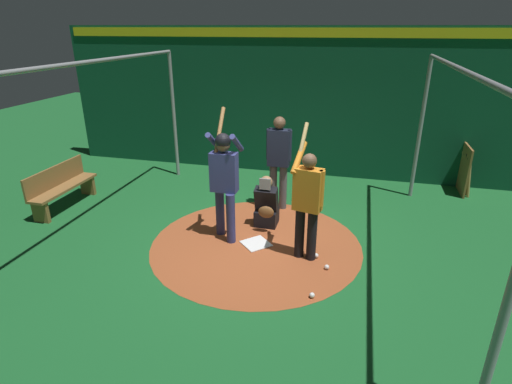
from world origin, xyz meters
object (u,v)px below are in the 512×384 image
at_px(baseball_1, 312,295).
at_px(home_plate, 256,243).
at_px(visitor, 307,199).
at_px(bat_rack, 463,168).
at_px(catcher, 266,206).
at_px(baseball_2, 316,256).
at_px(baseball_0, 327,267).
at_px(batter, 224,176).
at_px(bench, 62,186).
at_px(umpire, 279,158).

bearing_deg(baseball_1, home_plate, -138.31).
height_order(visitor, bat_rack, visitor).
height_order(catcher, visitor, visitor).
height_order(baseball_1, baseball_2, same).
relative_size(catcher, baseball_0, 13.08).
relative_size(home_plate, batter, 0.19).
distance_m(bench, baseball_0, 5.47).
bearing_deg(umpire, baseball_2, 29.19).
relative_size(catcher, umpire, 0.52).
bearing_deg(baseball_1, batter, -128.89).
relative_size(visitor, bench, 1.26).
distance_m(batter, bench, 3.66).
relative_size(home_plate, bench, 0.25).
bearing_deg(baseball_0, baseball_1, -9.95).
bearing_deg(catcher, batter, -43.24).
height_order(batter, catcher, batter).
xyz_separation_m(bat_rack, baseball_2, (3.75, -2.79, -0.45)).
relative_size(batter, umpire, 1.18).
relative_size(visitor, baseball_0, 28.08).
bearing_deg(bench, home_plate, 82.72).
height_order(bat_rack, baseball_0, bat_rack).
height_order(bench, baseball_2, bench).
relative_size(batter, catcher, 2.25).
bearing_deg(bench, umpire, 103.78).
height_order(home_plate, catcher, catcher).
bearing_deg(bench, bat_rack, 110.84).
bearing_deg(baseball_2, baseball_1, 3.37).
bearing_deg(umpire, home_plate, -2.04).
relative_size(umpire, visitor, 0.89).
height_order(batter, bat_rack, batter).
bearing_deg(baseball_1, baseball_0, 170.05).
height_order(batter, bench, batter).
height_order(umpire, baseball_2, umpire).
bearing_deg(catcher, baseball_1, 28.99).
bearing_deg(baseball_1, catcher, -151.01).
xyz_separation_m(bat_rack, baseball_1, (4.78, -2.73, -0.45)).
bearing_deg(home_plate, visitor, 76.51).
bearing_deg(visitor, home_plate, -90.98).
bearing_deg(visitor, umpire, -143.26).
height_order(batter, baseball_0, batter).
relative_size(bench, baseball_1, 22.31).
xyz_separation_m(umpire, visitor, (1.76, 0.79, -0.05)).
distance_m(batter, umpire, 1.58).
distance_m(baseball_1, baseball_2, 1.04).
xyz_separation_m(visitor, baseball_0, (0.28, 0.38, -0.95)).
bearing_deg(catcher, baseball_0, 45.12).
relative_size(catcher, baseball_2, 13.08).
bearing_deg(bat_rack, bench, -69.16).
xyz_separation_m(home_plate, bench, (-0.53, -4.14, 0.43)).
xyz_separation_m(batter, baseball_0, (0.59, 1.79, -1.09)).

